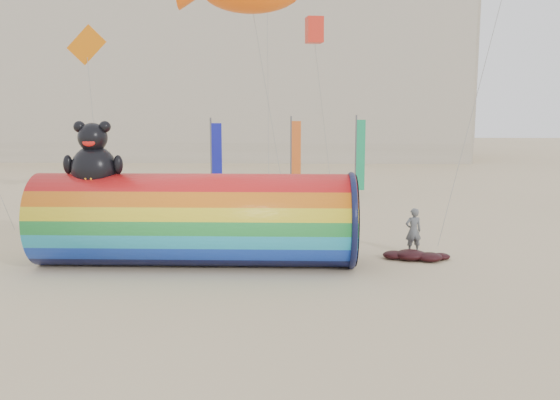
{
  "coord_description": "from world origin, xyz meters",
  "views": [
    {
      "loc": [
        1.2,
        -21.87,
        6.2
      ],
      "look_at": [
        0.5,
        1.5,
        2.4
      ],
      "focal_mm": 40.0,
      "sensor_mm": 36.0,
      "label": 1
    }
  ],
  "objects_px": {
    "windsock_assembly": "(195,217)",
    "fabric_bundle": "(415,255)",
    "kite_handler": "(413,231)",
    "hotel_building": "(176,60)"
  },
  "relations": [
    {
      "from": "hotel_building",
      "to": "fabric_bundle",
      "type": "distance_m",
      "value": 48.58
    },
    {
      "from": "hotel_building",
      "to": "windsock_assembly",
      "type": "xyz_separation_m",
      "value": [
        9.34,
        -45.0,
        -8.49
      ]
    },
    {
      "from": "kite_handler",
      "to": "fabric_bundle",
      "type": "distance_m",
      "value": 1.28
    },
    {
      "from": "windsock_assembly",
      "to": "fabric_bundle",
      "type": "distance_m",
      "value": 8.64
    },
    {
      "from": "hotel_building",
      "to": "fabric_bundle",
      "type": "xyz_separation_m",
      "value": [
        17.77,
        -44.06,
        -10.14
      ]
    },
    {
      "from": "hotel_building",
      "to": "kite_handler",
      "type": "relative_size",
      "value": 32.37
    },
    {
      "from": "hotel_building",
      "to": "fabric_bundle",
      "type": "relative_size",
      "value": 23.06
    },
    {
      "from": "kite_handler",
      "to": "fabric_bundle",
      "type": "bearing_deg",
      "value": 73.51
    },
    {
      "from": "kite_handler",
      "to": "windsock_assembly",
      "type": "bearing_deg",
      "value": 0.93
    },
    {
      "from": "windsock_assembly",
      "to": "kite_handler",
      "type": "bearing_deg",
      "value": 12.98
    }
  ]
}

